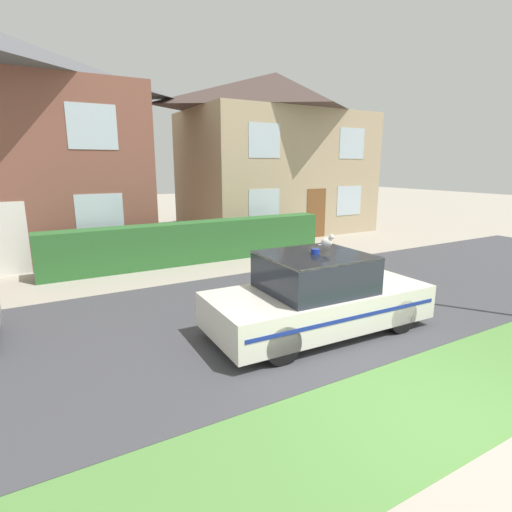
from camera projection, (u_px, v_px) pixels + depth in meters
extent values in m
plane|color=#A89E8E|center=(440.00, 421.00, 4.93)|extent=(80.00, 80.00, 0.00)
cube|color=#424247|center=(262.00, 312.00, 8.57)|extent=(28.00, 5.92, 0.01)
cube|color=#568C42|center=(415.00, 406.00, 5.25)|extent=(28.00, 1.95, 0.01)
cube|color=#2D662D|center=(195.00, 242.00, 12.89)|extent=(9.22, 0.74, 1.31)
cylinder|color=black|center=(400.00, 316.00, 7.48)|extent=(0.65, 0.22, 0.65)
cylinder|color=black|center=(344.00, 292.00, 8.86)|extent=(0.65, 0.22, 0.65)
cylinder|color=black|center=(281.00, 344.00, 6.28)|extent=(0.65, 0.22, 0.65)
cylinder|color=black|center=(238.00, 312.00, 7.66)|extent=(0.65, 0.22, 0.65)
cube|color=silver|center=(318.00, 305.00, 7.53)|extent=(4.27, 1.94, 0.64)
cube|color=#232833|center=(315.00, 272.00, 7.33)|extent=(1.86, 1.68, 0.68)
cube|color=silver|center=(315.00, 255.00, 7.26)|extent=(1.86, 1.68, 0.04)
cube|color=navy|center=(351.00, 319.00, 6.74)|extent=(4.01, 0.13, 0.07)
cube|color=navy|center=(292.00, 290.00, 8.30)|extent=(4.01, 0.13, 0.07)
cylinder|color=#1933A5|center=(315.00, 251.00, 7.25)|extent=(0.16, 0.16, 0.10)
ellipsoid|color=silver|center=(326.00, 242.00, 7.37)|extent=(0.24, 0.24, 0.17)
ellipsoid|color=white|center=(331.00, 243.00, 7.35)|extent=(0.09, 0.09, 0.10)
sphere|color=silver|center=(331.00, 237.00, 7.32)|extent=(0.10, 0.10, 0.10)
cone|color=silver|center=(331.00, 235.00, 7.29)|extent=(0.04, 0.04, 0.04)
cone|color=silver|center=(332.00, 234.00, 7.34)|extent=(0.04, 0.04, 0.04)
cylinder|color=silver|center=(323.00, 245.00, 7.48)|extent=(0.14, 0.14, 0.03)
cube|color=brown|center=(13.00, 173.00, 13.68)|extent=(8.05, 6.52, 5.66)
cube|color=white|center=(8.00, 239.00, 11.19)|extent=(1.00, 0.02, 2.10)
cube|color=silver|center=(100.00, 215.00, 12.27)|extent=(1.40, 0.02, 1.30)
cube|color=silver|center=(92.00, 127.00, 11.68)|extent=(1.40, 0.02, 1.30)
cube|color=tan|center=(275.00, 173.00, 18.96)|extent=(8.12, 5.45, 5.41)
pyramid|color=#473833|center=(276.00, 93.00, 18.16)|extent=(8.52, 5.72, 1.75)
cube|color=brown|center=(316.00, 213.00, 17.20)|extent=(1.00, 0.02, 2.10)
cube|color=silver|center=(264.00, 206.00, 15.83)|extent=(1.40, 0.02, 1.30)
cube|color=silver|center=(349.00, 201.00, 18.00)|extent=(1.40, 0.02, 1.30)
cube|color=silver|center=(265.00, 140.00, 15.28)|extent=(1.40, 0.02, 1.30)
cube|color=silver|center=(352.00, 143.00, 17.44)|extent=(1.40, 0.02, 1.30)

